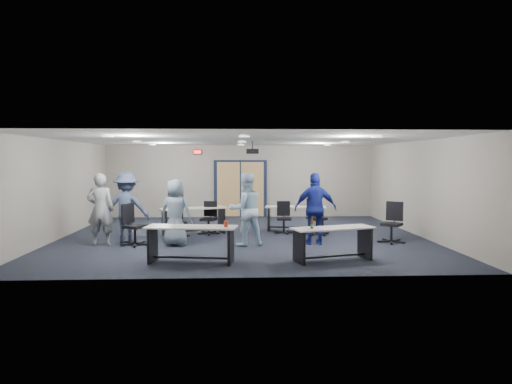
{
  "coord_description": "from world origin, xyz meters",
  "views": [
    {
      "loc": [
        -0.21,
        -12.7,
        2.15
      ],
      "look_at": [
        0.37,
        -0.3,
        1.28
      ],
      "focal_mm": 32.0,
      "sensor_mm": 36.0,
      "label": 1
    }
  ],
  "objects_px": {
    "chair_loose_right": "(392,223)",
    "person_plaid": "(176,212)",
    "chair_back_a": "(178,221)",
    "chair_back_d": "(317,217)",
    "table_front_left": "(192,238)",
    "person_lightblue": "(246,209)",
    "chair_back_b": "(209,218)",
    "table_front_right": "(333,238)",
    "person_gray": "(100,209)",
    "person_back": "(127,207)",
    "chair_loose_left": "(135,225)",
    "person_navy": "(315,209)",
    "table_back_right": "(295,214)",
    "table_back_left": "(194,216)",
    "chair_back_c": "(284,217)"
  },
  "relations": [
    {
      "from": "table_back_left",
      "to": "chair_back_a",
      "type": "distance_m",
      "value": 0.68
    },
    {
      "from": "chair_loose_right",
      "to": "person_plaid",
      "type": "relative_size",
      "value": 0.63
    },
    {
      "from": "table_front_left",
      "to": "person_lightblue",
      "type": "distance_m",
      "value": 2.22
    },
    {
      "from": "chair_back_c",
      "to": "table_back_right",
      "type": "bearing_deg",
      "value": 50.95
    },
    {
      "from": "person_gray",
      "to": "person_back",
      "type": "bearing_deg",
      "value": -143.5
    },
    {
      "from": "person_plaid",
      "to": "person_lightblue",
      "type": "bearing_deg",
      "value": -167.83
    },
    {
      "from": "chair_loose_right",
      "to": "person_navy",
      "type": "distance_m",
      "value": 2.06
    },
    {
      "from": "person_plaid",
      "to": "person_gray",
      "type": "bearing_deg",
      "value": 12.78
    },
    {
      "from": "chair_loose_right",
      "to": "person_navy",
      "type": "relative_size",
      "value": 0.58
    },
    {
      "from": "table_front_right",
      "to": "chair_loose_right",
      "type": "bearing_deg",
      "value": 29.47
    },
    {
      "from": "table_front_left",
      "to": "person_gray",
      "type": "distance_m",
      "value": 3.21
    },
    {
      "from": "chair_back_d",
      "to": "table_front_left",
      "type": "bearing_deg",
      "value": -148.59
    },
    {
      "from": "chair_loose_right",
      "to": "person_lightblue",
      "type": "xyz_separation_m",
      "value": [
        -3.8,
        -0.22,
        0.39
      ]
    },
    {
      "from": "table_front_right",
      "to": "chair_back_b",
      "type": "relative_size",
      "value": 1.97
    },
    {
      "from": "chair_loose_left",
      "to": "person_plaid",
      "type": "xyz_separation_m",
      "value": [
        1.03,
        -0.06,
        0.31
      ]
    },
    {
      "from": "chair_back_a",
      "to": "chair_back_b",
      "type": "xyz_separation_m",
      "value": [
        0.81,
        0.55,
        0.01
      ]
    },
    {
      "from": "table_back_right",
      "to": "chair_back_a",
      "type": "height_order",
      "value": "chair_back_a"
    },
    {
      "from": "chair_back_a",
      "to": "chair_loose_right",
      "type": "height_order",
      "value": "chair_loose_right"
    },
    {
      "from": "chair_back_d",
      "to": "chair_loose_left",
      "type": "xyz_separation_m",
      "value": [
        -4.86,
        -1.37,
        -0.0
      ]
    },
    {
      "from": "chair_back_d",
      "to": "person_lightblue",
      "type": "xyz_separation_m",
      "value": [
        -2.08,
        -1.52,
        0.39
      ]
    },
    {
      "from": "person_lightblue",
      "to": "person_gray",
      "type": "bearing_deg",
      "value": -19.88
    },
    {
      "from": "chair_loose_left",
      "to": "chair_loose_right",
      "type": "xyz_separation_m",
      "value": [
        6.58,
        0.06,
        0.0
      ]
    },
    {
      "from": "table_back_left",
      "to": "chair_back_d",
      "type": "height_order",
      "value": "chair_back_d"
    },
    {
      "from": "table_front_left",
      "to": "table_back_right",
      "type": "relative_size",
      "value": 1.04
    },
    {
      "from": "chair_loose_right",
      "to": "person_back",
      "type": "height_order",
      "value": "person_back"
    },
    {
      "from": "table_front_left",
      "to": "chair_back_a",
      "type": "bearing_deg",
      "value": 110.65
    },
    {
      "from": "chair_back_d",
      "to": "person_gray",
      "type": "relative_size",
      "value": 0.58
    },
    {
      "from": "table_back_right",
      "to": "person_plaid",
      "type": "distance_m",
      "value": 4.05
    },
    {
      "from": "table_back_right",
      "to": "person_lightblue",
      "type": "distance_m",
      "value": 2.88
    },
    {
      "from": "person_gray",
      "to": "person_back",
      "type": "xyz_separation_m",
      "value": [
        0.54,
        0.44,
        0.0
      ]
    },
    {
      "from": "person_gray",
      "to": "person_lightblue",
      "type": "relative_size",
      "value": 1.0
    },
    {
      "from": "chair_back_c",
      "to": "chair_loose_left",
      "type": "bearing_deg",
      "value": -153.33
    },
    {
      "from": "chair_back_b",
      "to": "chair_loose_right",
      "type": "xyz_separation_m",
      "value": [
        4.83,
        -1.62,
        0.06
      ]
    },
    {
      "from": "chair_back_c",
      "to": "person_lightblue",
      "type": "distance_m",
      "value": 2.3
    },
    {
      "from": "chair_back_b",
      "to": "chair_back_d",
      "type": "height_order",
      "value": "chair_back_d"
    },
    {
      "from": "table_back_right",
      "to": "person_gray",
      "type": "xyz_separation_m",
      "value": [
        -5.21,
        -2.19,
        0.41
      ]
    },
    {
      "from": "chair_back_b",
      "to": "person_lightblue",
      "type": "relative_size",
      "value": 0.52
    },
    {
      "from": "chair_back_d",
      "to": "person_plaid",
      "type": "bearing_deg",
      "value": -174.15
    },
    {
      "from": "chair_back_d",
      "to": "person_plaid",
      "type": "xyz_separation_m",
      "value": [
        -3.83,
        -1.43,
        0.31
      ]
    },
    {
      "from": "table_front_left",
      "to": "person_gray",
      "type": "xyz_separation_m",
      "value": [
        -2.46,
        2.03,
        0.39
      ]
    },
    {
      "from": "person_navy",
      "to": "chair_back_a",
      "type": "bearing_deg",
      "value": -16.89
    },
    {
      "from": "person_plaid",
      "to": "chair_back_d",
      "type": "bearing_deg",
      "value": -144.17
    },
    {
      "from": "chair_loose_left",
      "to": "person_plaid",
      "type": "bearing_deg",
      "value": -65.44
    },
    {
      "from": "table_front_left",
      "to": "table_back_right",
      "type": "distance_m",
      "value": 5.04
    },
    {
      "from": "chair_back_a",
      "to": "chair_back_d",
      "type": "distance_m",
      "value": 3.92
    },
    {
      "from": "person_gray",
      "to": "person_plaid",
      "type": "bearing_deg",
      "value": 174.64
    },
    {
      "from": "table_back_right",
      "to": "person_lightblue",
      "type": "height_order",
      "value": "person_lightblue"
    },
    {
      "from": "person_lightblue",
      "to": "person_plaid",
      "type": "bearing_deg",
      "value": -20.2
    },
    {
      "from": "table_front_left",
      "to": "chair_back_b",
      "type": "bearing_deg",
      "value": 96.45
    },
    {
      "from": "table_front_right",
      "to": "chair_back_a",
      "type": "distance_m",
      "value": 4.79
    }
  ]
}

